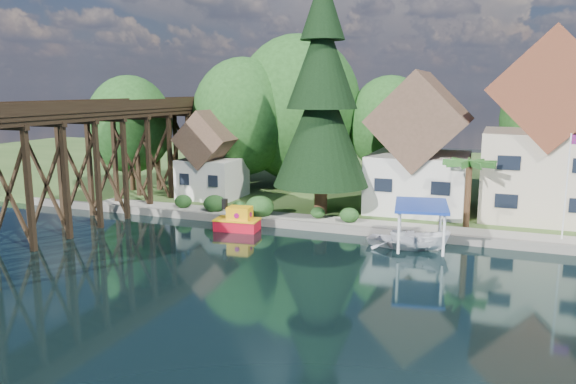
{
  "coord_description": "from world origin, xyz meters",
  "views": [
    {
      "loc": [
        12.99,
        -29.58,
        10.17
      ],
      "look_at": [
        -0.53,
        6.0,
        3.12
      ],
      "focal_mm": 35.0,
      "sensor_mm": 36.0,
      "label": 1
    }
  ],
  "objects_px": {
    "trestle_bridge": "(96,152)",
    "house_center": "(544,139)",
    "shed": "(212,160)",
    "palm_tree": "(469,165)",
    "tugboat": "(238,221)",
    "conifer": "(322,100)",
    "boat_white_a": "(401,240)",
    "flagpole": "(570,176)",
    "house_left": "(420,152)",
    "boat_canopy": "(420,231)"
  },
  "relations": [
    {
      "from": "palm_tree",
      "to": "boat_canopy",
      "type": "relative_size",
      "value": 0.99
    },
    {
      "from": "trestle_bridge",
      "to": "palm_tree",
      "type": "distance_m",
      "value": 27.69
    },
    {
      "from": "flagpole",
      "to": "trestle_bridge",
      "type": "bearing_deg",
      "value": -172.5
    },
    {
      "from": "trestle_bridge",
      "to": "shed",
      "type": "bearing_deg",
      "value": 61.81
    },
    {
      "from": "house_center",
      "to": "conifer",
      "type": "xyz_separation_m",
      "value": [
        -15.89,
        -4.96,
        2.88
      ]
    },
    {
      "from": "shed",
      "to": "conifer",
      "type": "relative_size",
      "value": 0.43
    },
    {
      "from": "tugboat",
      "to": "flagpole",
      "type": "bearing_deg",
      "value": 9.03
    },
    {
      "from": "house_center",
      "to": "shed",
      "type": "relative_size",
      "value": 1.77
    },
    {
      "from": "conifer",
      "to": "boat_white_a",
      "type": "relative_size",
      "value": 4.16
    },
    {
      "from": "house_left",
      "to": "conifer",
      "type": "distance_m",
      "value": 9.2
    },
    {
      "from": "trestle_bridge",
      "to": "house_center",
      "type": "height_order",
      "value": "house_center"
    },
    {
      "from": "house_center",
      "to": "tugboat",
      "type": "relative_size",
      "value": 4.12
    },
    {
      "from": "tugboat",
      "to": "trestle_bridge",
      "type": "bearing_deg",
      "value": -175.39
    },
    {
      "from": "house_center",
      "to": "boat_white_a",
      "type": "relative_size",
      "value": 3.17
    },
    {
      "from": "house_center",
      "to": "flagpole",
      "type": "xyz_separation_m",
      "value": [
        1.23,
        -6.95,
        -1.68
      ]
    },
    {
      "from": "house_left",
      "to": "house_center",
      "type": "distance_m",
      "value": 9.1
    },
    {
      "from": "conifer",
      "to": "boat_white_a",
      "type": "bearing_deg",
      "value": -37.56
    },
    {
      "from": "house_center",
      "to": "palm_tree",
      "type": "height_order",
      "value": "house_center"
    },
    {
      "from": "tugboat",
      "to": "boat_white_a",
      "type": "bearing_deg",
      "value": -0.55
    },
    {
      "from": "trestle_bridge",
      "to": "house_center",
      "type": "xyz_separation_m",
      "value": [
        32.0,
        11.33,
        1.07
      ]
    },
    {
      "from": "conifer",
      "to": "boat_white_a",
      "type": "height_order",
      "value": "conifer"
    },
    {
      "from": "trestle_bridge",
      "to": "palm_tree",
      "type": "height_order",
      "value": "trestle_bridge"
    },
    {
      "from": "flagpole",
      "to": "tugboat",
      "type": "relative_size",
      "value": 2.05
    },
    {
      "from": "house_left",
      "to": "boat_canopy",
      "type": "bearing_deg",
      "value": -81.26
    },
    {
      "from": "palm_tree",
      "to": "boat_white_a",
      "type": "relative_size",
      "value": 1.15
    },
    {
      "from": "shed",
      "to": "boat_canopy",
      "type": "bearing_deg",
      "value": -24.35
    },
    {
      "from": "shed",
      "to": "tugboat",
      "type": "distance_m",
      "value": 11.09
    },
    {
      "from": "palm_tree",
      "to": "tugboat",
      "type": "bearing_deg",
      "value": -162.5
    },
    {
      "from": "tugboat",
      "to": "boat_canopy",
      "type": "bearing_deg",
      "value": -2.05
    },
    {
      "from": "trestle_bridge",
      "to": "conifer",
      "type": "distance_m",
      "value": 17.77
    },
    {
      "from": "tugboat",
      "to": "boat_white_a",
      "type": "relative_size",
      "value": 0.77
    },
    {
      "from": "boat_white_a",
      "to": "house_center",
      "type": "bearing_deg",
      "value": -31.95
    },
    {
      "from": "trestle_bridge",
      "to": "tugboat",
      "type": "distance_m",
      "value": 12.47
    },
    {
      "from": "shed",
      "to": "flagpole",
      "type": "bearing_deg",
      "value": -9.95
    },
    {
      "from": "palm_tree",
      "to": "flagpole",
      "type": "relative_size",
      "value": 0.73
    },
    {
      "from": "tugboat",
      "to": "conifer",
      "type": "bearing_deg",
      "value": 49.89
    },
    {
      "from": "house_center",
      "to": "boat_white_a",
      "type": "xyz_separation_m",
      "value": [
        -8.67,
        -10.51,
        -5.96
      ]
    },
    {
      "from": "house_left",
      "to": "tugboat",
      "type": "bearing_deg",
      "value": -139.21
    },
    {
      "from": "boat_canopy",
      "to": "conifer",
      "type": "bearing_deg",
      "value": 145.14
    },
    {
      "from": "palm_tree",
      "to": "boat_white_a",
      "type": "xyz_separation_m",
      "value": [
        -3.73,
        -5.01,
        -4.45
      ]
    },
    {
      "from": "house_left",
      "to": "palm_tree",
      "type": "xyz_separation_m",
      "value": [
        4.06,
        -5.0,
        -0.24
      ]
    },
    {
      "from": "house_center",
      "to": "palm_tree",
      "type": "xyz_separation_m",
      "value": [
        -4.94,
        -5.5,
        -1.52
      ]
    },
    {
      "from": "trestle_bridge",
      "to": "conifer",
      "type": "height_order",
      "value": "conifer"
    },
    {
      "from": "shed",
      "to": "conifer",
      "type": "xyz_separation_m",
      "value": [
        11.11,
        -2.96,
        5.47
      ]
    },
    {
      "from": "shed",
      "to": "boat_canopy",
      "type": "xyz_separation_m",
      "value": [
        19.59,
        -8.87,
        -2.54
      ]
    },
    {
      "from": "trestle_bridge",
      "to": "shed",
      "type": "height_order",
      "value": "trestle_bridge"
    },
    {
      "from": "palm_tree",
      "to": "tugboat",
      "type": "relative_size",
      "value": 1.5
    },
    {
      "from": "boat_white_a",
      "to": "house_left",
      "type": "bearing_deg",
      "value": 9.46
    },
    {
      "from": "palm_tree",
      "to": "house_left",
      "type": "bearing_deg",
      "value": 129.11
    },
    {
      "from": "flagpole",
      "to": "tugboat",
      "type": "bearing_deg",
      "value": -170.97
    }
  ]
}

